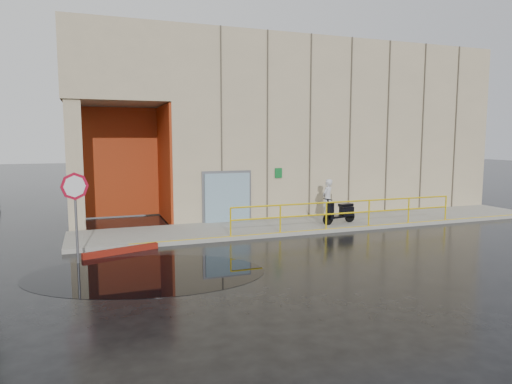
{
  "coord_description": "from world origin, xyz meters",
  "views": [
    {
      "loc": [
        -5.09,
        -11.98,
        3.57
      ],
      "look_at": [
        0.4,
        3.0,
        1.69
      ],
      "focal_mm": 32.0,
      "sensor_mm": 36.0,
      "label": 1
    }
  ],
  "objects_px": {
    "person": "(327,199)",
    "red_curb": "(121,251)",
    "scooter": "(340,206)",
    "stop_sign": "(75,198)"
  },
  "relations": [
    {
      "from": "person",
      "to": "scooter",
      "type": "distance_m",
      "value": 1.19
    },
    {
      "from": "scooter",
      "to": "red_curb",
      "type": "bearing_deg",
      "value": 177.76
    },
    {
      "from": "scooter",
      "to": "stop_sign",
      "type": "bearing_deg",
      "value": -179.21
    },
    {
      "from": "stop_sign",
      "to": "person",
      "type": "bearing_deg",
      "value": 20.21
    },
    {
      "from": "person",
      "to": "red_curb",
      "type": "xyz_separation_m",
      "value": [
        -8.67,
        -2.59,
        -0.91
      ]
    },
    {
      "from": "red_curb",
      "to": "stop_sign",
      "type": "bearing_deg",
      "value": -149.19
    },
    {
      "from": "red_curb",
      "to": "scooter",
      "type": "bearing_deg",
      "value": 9.35
    },
    {
      "from": "person",
      "to": "stop_sign",
      "type": "relative_size",
      "value": 0.65
    },
    {
      "from": "stop_sign",
      "to": "red_curb",
      "type": "relative_size",
      "value": 1.09
    },
    {
      "from": "scooter",
      "to": "red_curb",
      "type": "distance_m",
      "value": 8.73
    }
  ]
}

